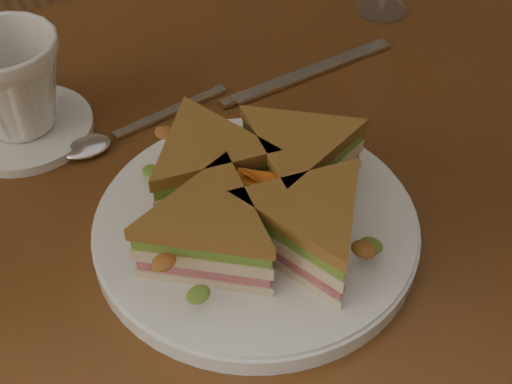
% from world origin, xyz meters
% --- Properties ---
extents(table, '(1.20, 0.80, 0.75)m').
position_xyz_m(table, '(0.00, 0.00, 0.65)').
color(table, '#3D200D').
rests_on(table, ground).
extents(plate, '(0.27, 0.27, 0.02)m').
position_xyz_m(plate, '(-0.05, -0.05, 0.76)').
color(plate, silver).
rests_on(plate, table).
extents(sandwich_wedges, '(0.26, 0.26, 0.06)m').
position_xyz_m(sandwich_wedges, '(-0.05, -0.05, 0.80)').
color(sandwich_wedges, beige).
rests_on(sandwich_wedges, plate).
extents(crisps_mound, '(0.09, 0.09, 0.05)m').
position_xyz_m(crisps_mound, '(-0.05, -0.05, 0.79)').
color(crisps_mound, orange).
rests_on(crisps_mound, plate).
extents(spoon, '(0.18, 0.05, 0.01)m').
position_xyz_m(spoon, '(-0.12, 0.12, 0.75)').
color(spoon, silver).
rests_on(spoon, table).
extents(knife, '(0.22, 0.03, 0.00)m').
position_xyz_m(knife, '(0.10, 0.13, 0.75)').
color(knife, silver).
rests_on(knife, table).
extents(saucer, '(0.13, 0.13, 0.01)m').
position_xyz_m(saucer, '(-0.19, 0.17, 0.76)').
color(saucer, silver).
rests_on(saucer, table).
extents(coffee_cup, '(0.10, 0.10, 0.09)m').
position_xyz_m(coffee_cup, '(-0.19, 0.17, 0.81)').
color(coffee_cup, silver).
rests_on(coffee_cup, saucer).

